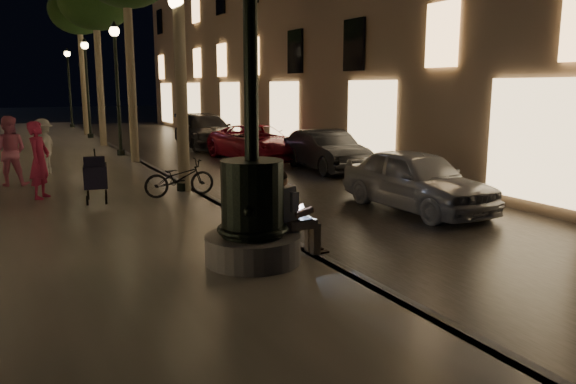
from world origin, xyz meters
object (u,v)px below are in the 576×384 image
lamp_curb_c (87,75)px  car_rear (206,131)px  car_second (326,151)px  fountain_lamppost (252,194)px  car_front (416,180)px  pedestrian_red (39,160)px  seated_man_laptop (290,211)px  tree_third (95,2)px  lamp_curb_b (117,72)px  pedestrian_white (43,147)px  car_third (257,143)px  stroller (96,176)px  lamp_curb_a (178,64)px  pedestrian_pink (9,151)px  bicycle (179,178)px  tree_far (79,12)px  lamp_curb_d (69,78)px

lamp_curb_c → car_rear: (4.30, -5.00, -2.50)m
car_second → car_rear: (-1.20, 8.62, 0.08)m
fountain_lamppost → car_front: (5.00, 2.42, -0.53)m
fountain_lamppost → pedestrian_red: (-2.45, 6.51, -0.13)m
seated_man_laptop → tree_third: bearing=89.7°
lamp_curb_b → pedestrian_white: lamp_curb_b is taller
lamp_curb_c → car_third: bearing=-65.8°
tree_third → stroller: size_ratio=6.17×
lamp_curb_a → pedestrian_pink: bearing=144.3°
seated_man_laptop → pedestrian_white: (-2.74, 10.34, 0.11)m
car_front → car_second: car_front is taller
car_front → seated_man_laptop: bearing=-152.5°
fountain_lamppost → tree_third: bearing=87.8°
fountain_lamppost → car_second: 10.44m
lamp_curb_b → car_third: bearing=-25.1°
tree_third → pedestrian_pink: 11.23m
car_second → pedestrian_red: 8.86m
lamp_curb_c → tree_third: bearing=-90.0°
bicycle → tree_third: bearing=-1.5°
lamp_curb_a → bicycle: size_ratio=2.93×
lamp_curb_a → car_front: (4.30, -3.58, -2.55)m
seated_man_laptop → pedestrian_white: 10.70m
car_rear → bicycle: 12.52m
tree_far → car_front: 22.73m
lamp_curb_d → tree_far: bearing=-89.2°
lamp_curb_c → pedestrian_pink: size_ratio=2.69×
lamp_curb_b → car_front: bearing=-69.6°
lamp_curb_a → lamp_curb_c: same height
car_second → pedestrian_red: size_ratio=2.28×
lamp_curb_d → car_front: 28.03m
tree_far → car_third: tree_far is taller
tree_far → stroller: bearing=-96.7°
lamp_curb_b → lamp_curb_c: bearing=90.0°
tree_third → stroller: (-2.09, -12.50, -5.35)m
car_third → bicycle: 8.10m
seated_man_laptop → lamp_curb_a: 6.44m
fountain_lamppost → pedestrian_pink: size_ratio=2.91×
stroller → lamp_curb_d: bearing=94.1°
lamp_curb_c → stroller: bearing=-97.2°
seated_man_laptop → car_rear: (4.39, 17.00, -0.16)m
fountain_lamppost → pedestrian_white: 10.56m
lamp_curb_d → car_second: lamp_curb_d is taller
lamp_curb_a → car_rear: size_ratio=0.95×
fountain_lamppost → car_third: size_ratio=1.10×
pedestrian_red → car_third: bearing=-27.2°
car_front → car_third: size_ratio=0.85×
tree_third → tree_far: size_ratio=0.96×
fountain_lamppost → car_front: bearing=25.8°
car_front → pedestrian_red: size_ratio=2.27×
pedestrian_red → seated_man_laptop: bearing=-126.7°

